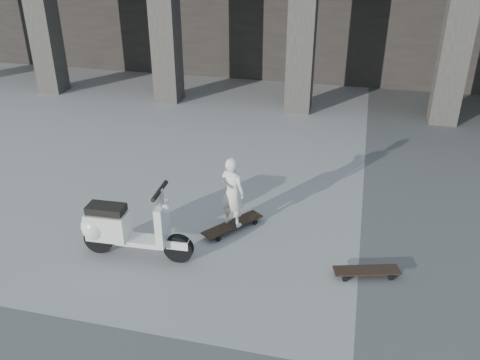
% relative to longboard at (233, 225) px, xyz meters
% --- Properties ---
extents(longboard, '(0.85, 1.03, 0.11)m').
position_rel_longboard_xyz_m(longboard, '(0.00, 0.00, 0.00)').
color(longboard, black).
rests_on(longboard, ground).
extents(skateboard_spare, '(0.94, 0.48, 0.11)m').
position_rel_longboard_xyz_m(skateboard_spare, '(2.11, -0.72, -0.00)').
color(skateboard_spare, black).
rests_on(skateboard_spare, ground).
extents(child, '(0.49, 0.41, 1.16)m').
position_rel_longboard_xyz_m(child, '(0.00, -0.00, 0.61)').
color(child, silver).
rests_on(child, longboard).
extents(scooter, '(1.68, 0.55, 1.17)m').
position_rel_longboard_xyz_m(scooter, '(-1.46, -1.04, 0.38)').
color(scooter, black).
rests_on(scooter, ground).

